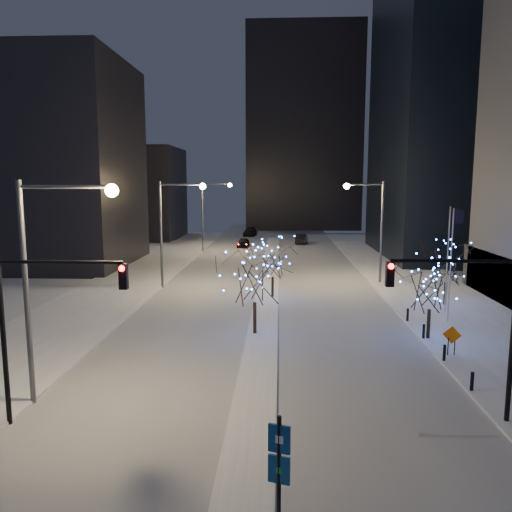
# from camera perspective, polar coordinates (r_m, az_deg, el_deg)

# --- Properties ---
(ground) EXTENTS (160.00, 160.00, 0.00)m
(ground) POSITION_cam_1_polar(r_m,az_deg,el_deg) (21.30, -0.52, -19.24)
(ground) COLOR silver
(ground) RESTS_ON ground
(road) EXTENTS (20.00, 130.00, 0.02)m
(road) POSITION_cam_1_polar(r_m,az_deg,el_deg) (54.75, 1.56, -2.01)
(road) COLOR #AEB4BE
(road) RESTS_ON ground
(median) EXTENTS (2.00, 80.00, 0.15)m
(median) POSITION_cam_1_polar(r_m,az_deg,el_deg) (49.83, 1.44, -2.97)
(median) COLOR white
(median) RESTS_ON ground
(east_sidewalk) EXTENTS (10.00, 90.00, 0.15)m
(east_sidewalk) POSITION_cam_1_polar(r_m,az_deg,el_deg) (42.41, 21.92, -5.60)
(east_sidewalk) COLOR white
(east_sidewalk) RESTS_ON ground
(west_sidewalk) EXTENTS (8.00, 90.00, 0.15)m
(west_sidewalk) POSITION_cam_1_polar(r_m,az_deg,el_deg) (42.81, -18.05, -5.28)
(west_sidewalk) COLOR white
(west_sidewalk) RESTS_ON ground
(filler_west_near) EXTENTS (22.00, 18.00, 24.00)m
(filler_west_near) POSITION_cam_1_polar(r_m,az_deg,el_deg) (65.68, -23.90, 9.52)
(filler_west_near) COLOR black
(filler_west_near) RESTS_ON ground
(filler_west_far) EXTENTS (18.00, 16.00, 16.00)m
(filler_west_far) POSITION_cam_1_polar(r_m,az_deg,el_deg) (92.90, -14.32, 6.96)
(filler_west_far) COLOR black
(filler_west_far) RESTS_ON ground
(horizon_block) EXTENTS (24.00, 14.00, 42.00)m
(horizon_block) POSITION_cam_1_polar(r_m,az_deg,el_deg) (111.51, 5.42, 14.06)
(horizon_block) COLOR black
(horizon_block) RESTS_ON ground
(street_lamp_w_near) EXTENTS (4.40, 0.56, 10.00)m
(street_lamp_w_near) POSITION_cam_1_polar(r_m,az_deg,el_deg) (23.38, -22.68, -0.58)
(street_lamp_w_near) COLOR #595E66
(street_lamp_w_near) RESTS_ON ground
(street_lamp_w_mid) EXTENTS (4.40, 0.56, 10.00)m
(street_lamp_w_mid) POSITION_cam_1_polar(r_m,az_deg,el_deg) (47.05, -9.59, 4.14)
(street_lamp_w_mid) COLOR #595E66
(street_lamp_w_mid) RESTS_ON ground
(street_lamp_w_far) EXTENTS (4.40, 0.56, 10.00)m
(street_lamp_w_far) POSITION_cam_1_polar(r_m,az_deg,el_deg) (71.63, -5.33, 5.64)
(street_lamp_w_far) COLOR #595E66
(street_lamp_w_far) RESTS_ON ground
(street_lamp_east) EXTENTS (3.90, 0.56, 10.00)m
(street_lamp_east) POSITION_cam_1_polar(r_m,az_deg,el_deg) (49.79, 13.18, 4.21)
(street_lamp_east) COLOR #595E66
(street_lamp_east) RESTS_ON ground
(traffic_signal_west) EXTENTS (5.26, 0.43, 7.00)m
(traffic_signal_west) POSITION_cam_1_polar(r_m,az_deg,el_deg) (21.72, -23.49, -5.95)
(traffic_signal_west) COLOR black
(traffic_signal_west) RESTS_ON ground
(traffic_signal_east) EXTENTS (5.26, 0.43, 7.00)m
(traffic_signal_east) POSITION_cam_1_polar(r_m,az_deg,el_deg) (21.95, 23.75, -5.83)
(traffic_signal_east) COLOR black
(traffic_signal_east) RESTS_ON ground
(flagpoles) EXTENTS (1.35, 2.60, 8.00)m
(flagpoles) POSITION_cam_1_polar(r_m,az_deg,el_deg) (38.47, 21.33, 0.22)
(flagpoles) COLOR silver
(flagpoles) RESTS_ON east_sidewalk
(bollards) EXTENTS (0.16, 12.16, 0.90)m
(bollards) POSITION_cam_1_polar(r_m,az_deg,el_deg) (31.64, 19.61, -9.17)
(bollards) COLOR black
(bollards) RESTS_ON east_sidewalk
(car_near) EXTENTS (1.91, 4.24, 1.41)m
(car_near) POSITION_cam_1_polar(r_m,az_deg,el_deg) (76.95, -1.47, 1.53)
(car_near) COLOR black
(car_near) RESTS_ON ground
(car_mid) EXTENTS (2.30, 4.96, 1.58)m
(car_mid) POSITION_cam_1_polar(r_m,az_deg,el_deg) (81.95, 5.22, 1.97)
(car_mid) COLOR black
(car_mid) RESTS_ON ground
(car_far) EXTENTS (2.57, 5.41, 1.52)m
(car_far) POSITION_cam_1_polar(r_m,az_deg,el_deg) (93.53, -0.68, 2.78)
(car_far) COLOR black
(car_far) RESTS_ON ground
(holiday_tree_median_near) EXTENTS (5.17, 5.17, 5.87)m
(holiday_tree_median_near) POSITION_cam_1_polar(r_m,az_deg,el_deg) (32.04, -0.14, -2.31)
(holiday_tree_median_near) COLOR black
(holiday_tree_median_near) RESTS_ON median
(holiday_tree_median_far) EXTENTS (4.77, 4.77, 5.18)m
(holiday_tree_median_far) POSITION_cam_1_polar(r_m,az_deg,el_deg) (42.57, 1.92, -0.33)
(holiday_tree_median_far) COLOR black
(holiday_tree_median_far) RESTS_ON median
(holiday_tree_plaza_near) EXTENTS (4.86, 4.86, 5.06)m
(holiday_tree_plaza_near) POSITION_cam_1_polar(r_m,az_deg,el_deg) (32.96, 19.31, -3.33)
(holiday_tree_plaza_near) COLOR black
(holiday_tree_plaza_near) RESTS_ON east_sidewalk
(holiday_tree_plaza_far) EXTENTS (5.59, 5.59, 5.35)m
(holiday_tree_plaza_far) POSITION_cam_1_polar(r_m,az_deg,el_deg) (42.54, 20.98, -0.70)
(holiday_tree_plaza_far) COLOR black
(holiday_tree_plaza_far) RESTS_ON east_sidewalk
(wayfinding_sign) EXTENTS (0.63, 0.27, 3.56)m
(wayfinding_sign) POSITION_cam_1_polar(r_m,az_deg,el_deg) (14.97, 2.65, -22.55)
(wayfinding_sign) COLOR black
(wayfinding_sign) RESTS_ON ground
(construction_sign) EXTENTS (1.00, 0.35, 1.70)m
(construction_sign) POSITION_cam_1_polar(r_m,az_deg,el_deg) (30.71, 21.48, -8.68)
(construction_sign) COLOR black
(construction_sign) RESTS_ON east_sidewalk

